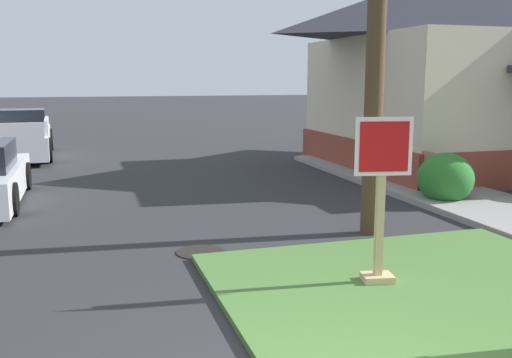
{
  "coord_description": "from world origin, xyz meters",
  "views": [
    {
      "loc": [
        -1.68,
        -3.24,
        2.46
      ],
      "look_at": [
        0.76,
        4.77,
        0.98
      ],
      "focal_mm": 39.72,
      "sensor_mm": 36.0,
      "label": 1
    }
  ],
  "objects_px": {
    "street_bench": "(433,170)",
    "manhole_cover": "(201,252)",
    "stop_sign": "(381,206)",
    "pickup_truck_white": "(18,138)"
  },
  "relations": [
    {
      "from": "manhole_cover",
      "to": "street_bench",
      "type": "xyz_separation_m",
      "value": [
        5.44,
        2.39,
        0.58
      ]
    },
    {
      "from": "manhole_cover",
      "to": "street_bench",
      "type": "distance_m",
      "value": 5.97
    },
    {
      "from": "stop_sign",
      "to": "pickup_truck_white",
      "type": "bearing_deg",
      "value": 111.19
    },
    {
      "from": "pickup_truck_white",
      "to": "street_bench",
      "type": "relative_size",
      "value": 3.34
    },
    {
      "from": "street_bench",
      "to": "manhole_cover",
      "type": "bearing_deg",
      "value": -156.23
    },
    {
      "from": "manhole_cover",
      "to": "street_bench",
      "type": "bearing_deg",
      "value": 23.77
    },
    {
      "from": "stop_sign",
      "to": "street_bench",
      "type": "distance_m",
      "value": 5.74
    },
    {
      "from": "manhole_cover",
      "to": "pickup_truck_white",
      "type": "distance_m",
      "value": 12.21
    },
    {
      "from": "manhole_cover",
      "to": "pickup_truck_white",
      "type": "height_order",
      "value": "pickup_truck_white"
    },
    {
      "from": "manhole_cover",
      "to": "stop_sign",
      "type": "bearing_deg",
      "value": -48.62
    }
  ]
}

